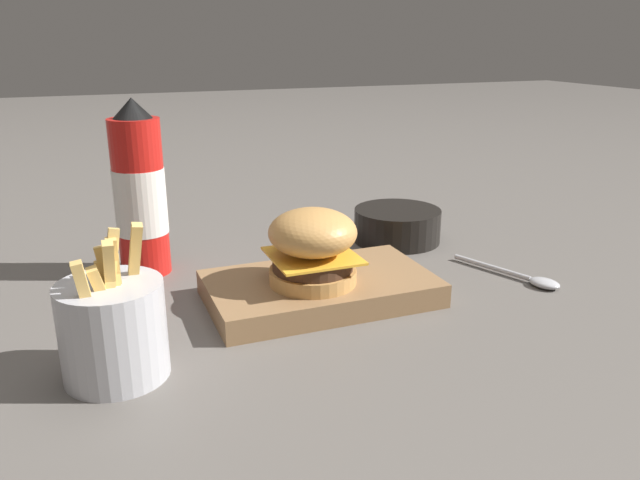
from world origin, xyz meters
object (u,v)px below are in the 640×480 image
at_px(fries_basket, 113,328).
at_px(side_bowl, 397,224).
at_px(burger, 313,246).
at_px(ketchup_bottle, 140,195).
at_px(serving_board, 320,289).
at_px(spoon, 528,278).

distance_m(fries_basket, side_bowl, 0.54).
distance_m(burger, ketchup_bottle, 0.27).
xyz_separation_m(fries_basket, side_bowl, (-0.46, -0.28, -0.02)).
relative_size(serving_board, spoon, 1.77).
bearing_deg(fries_basket, ketchup_bottle, -102.04).
bearing_deg(spoon, serving_board, -121.12).
xyz_separation_m(side_bowl, spoon, (-0.08, 0.22, -0.02)).
height_order(burger, spoon, burger).
bearing_deg(spoon, burger, -118.38).
xyz_separation_m(serving_board, burger, (0.01, 0.01, 0.06)).
xyz_separation_m(fries_basket, spoon, (-0.54, -0.05, -0.05)).
relative_size(serving_board, side_bowl, 2.02).
bearing_deg(fries_basket, spoon, -174.70).
height_order(burger, side_bowl, burger).
height_order(serving_board, side_bowl, side_bowl).
height_order(burger, ketchup_bottle, ketchup_bottle).
distance_m(burger, side_bowl, 0.29).
height_order(ketchup_bottle, spoon, ketchup_bottle).
bearing_deg(spoon, fries_basket, -106.12).
bearing_deg(burger, spoon, 173.04).
height_order(fries_basket, spoon, fries_basket).
height_order(serving_board, burger, burger).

